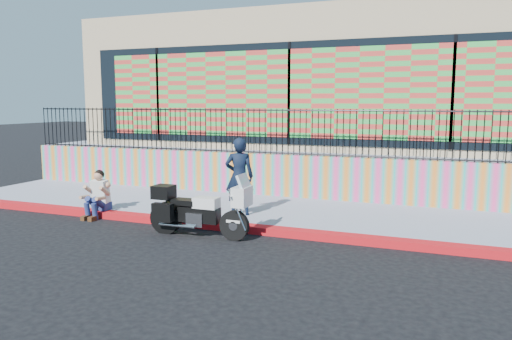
% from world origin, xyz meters
% --- Properties ---
extents(ground, '(90.00, 90.00, 0.00)m').
position_xyz_m(ground, '(0.00, 0.00, 0.00)').
color(ground, black).
rests_on(ground, ground).
extents(red_curb, '(16.00, 0.30, 0.15)m').
position_xyz_m(red_curb, '(0.00, 0.00, 0.07)').
color(red_curb, red).
rests_on(red_curb, ground).
extents(sidewalk, '(16.00, 3.00, 0.15)m').
position_xyz_m(sidewalk, '(0.00, 1.65, 0.07)').
color(sidewalk, gray).
rests_on(sidewalk, ground).
extents(mural_wall, '(16.00, 0.20, 1.10)m').
position_xyz_m(mural_wall, '(0.00, 3.25, 0.70)').
color(mural_wall, '#F9418B').
rests_on(mural_wall, sidewalk).
extents(metal_fence, '(15.80, 0.04, 1.20)m').
position_xyz_m(metal_fence, '(0.00, 3.25, 1.85)').
color(metal_fence, black).
rests_on(metal_fence, mural_wall).
extents(elevated_platform, '(16.00, 10.00, 1.25)m').
position_xyz_m(elevated_platform, '(0.00, 8.35, 0.62)').
color(elevated_platform, gray).
rests_on(elevated_platform, ground).
extents(storefront_building, '(14.00, 8.06, 4.00)m').
position_xyz_m(storefront_building, '(0.00, 8.13, 3.25)').
color(storefront_building, tan).
rests_on(storefront_building, elevated_platform).
extents(police_motorcycle, '(2.08, 0.69, 1.30)m').
position_xyz_m(police_motorcycle, '(-0.34, -0.66, 0.54)').
color(police_motorcycle, black).
rests_on(police_motorcycle, ground).
extents(police_officer, '(0.73, 0.60, 1.71)m').
position_xyz_m(police_officer, '(-0.07, 0.80, 1.00)').
color(police_officer, black).
rests_on(police_officer, sidewalk).
extents(seated_man, '(0.54, 0.71, 1.06)m').
position_xyz_m(seated_man, '(-3.23, -0.09, 0.45)').
color(seated_man, navy).
rests_on(seated_man, ground).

